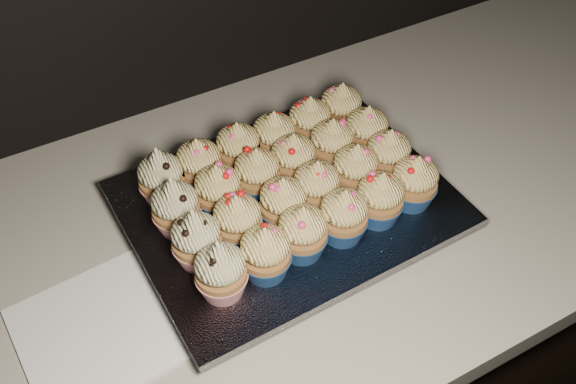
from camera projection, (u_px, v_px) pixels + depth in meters
name	position (u px, v px, depth m)	size (l,w,h in m)	color
cabinet	(318.00, 354.00, 1.27)	(2.40, 0.60, 0.86)	black
worktop	(328.00, 201.00, 0.95)	(2.44, 0.64, 0.04)	beige
napkin	(99.00, 331.00, 0.77)	(0.18, 0.18, 0.00)	white
baking_tray	(288.00, 211.00, 0.89)	(0.39, 0.30, 0.02)	black
foil_lining	(288.00, 203.00, 0.88)	(0.42, 0.33, 0.01)	silver
cupcake_0	(221.00, 271.00, 0.74)	(0.06, 0.06, 0.10)	#B4192C
cupcake_1	(266.00, 253.00, 0.76)	(0.06, 0.06, 0.08)	navy
cupcake_2	(303.00, 232.00, 0.79)	(0.06, 0.06, 0.08)	navy
cupcake_3	(344.00, 216.00, 0.80)	(0.06, 0.06, 0.08)	navy
cupcake_4	(380.00, 198.00, 0.82)	(0.06, 0.06, 0.08)	navy
cupcake_5	(414.00, 182.00, 0.85)	(0.06, 0.06, 0.08)	navy
cupcake_6	(197.00, 239.00, 0.78)	(0.06, 0.06, 0.10)	#B4192C
cupcake_7	(238.00, 221.00, 0.80)	(0.06, 0.06, 0.08)	navy
cupcake_8	(283.00, 203.00, 0.82)	(0.06, 0.06, 0.08)	navy
cupcake_9	(316.00, 187.00, 0.84)	(0.06, 0.06, 0.08)	navy
cupcake_10	(355.00, 170.00, 0.86)	(0.06, 0.06, 0.08)	navy
cupcake_11	(388.00, 155.00, 0.88)	(0.06, 0.06, 0.08)	navy
cupcake_12	(176.00, 207.00, 0.81)	(0.06, 0.06, 0.10)	#B4192C
cupcake_13	(218.00, 191.00, 0.83)	(0.06, 0.06, 0.08)	navy
cupcake_14	(257.00, 174.00, 0.86)	(0.06, 0.06, 0.08)	navy
cupcake_15	(293.00, 159.00, 0.87)	(0.06, 0.06, 0.08)	navy
cupcake_16	(332.00, 144.00, 0.90)	(0.06, 0.06, 0.08)	navy
cupcake_17	(366.00, 131.00, 0.91)	(0.06, 0.06, 0.08)	navy
cupcake_18	(162.00, 178.00, 0.85)	(0.06, 0.06, 0.10)	#B4192C
cupcake_19	(199.00, 164.00, 0.87)	(0.06, 0.06, 0.08)	navy
cupcake_20	(238.00, 148.00, 0.89)	(0.06, 0.06, 0.08)	navy
cupcake_21	(274.00, 137.00, 0.91)	(0.06, 0.06, 0.08)	navy
cupcake_22	(310.00, 122.00, 0.93)	(0.06, 0.06, 0.08)	navy
cupcake_23	(341.00, 108.00, 0.95)	(0.06, 0.06, 0.08)	navy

